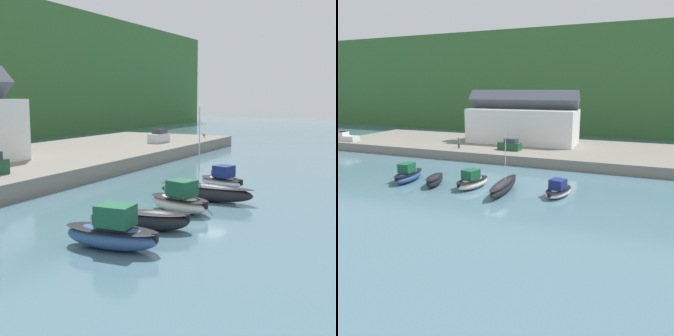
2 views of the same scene
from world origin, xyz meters
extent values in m
plane|color=slate|center=(0.00, 0.00, 0.00)|extent=(320.00, 320.00, 0.00)
cube|color=#386633|center=(0.00, 85.57, 14.33)|extent=(240.00, 62.08, 28.65)
cube|color=gray|center=(0.00, 26.25, 0.84)|extent=(92.31, 22.89, 1.67)
cube|color=white|center=(-6.26, 28.49, 5.13)|extent=(22.11, 8.39, 6.92)
cube|color=#474C56|center=(-6.26, 28.49, 10.51)|extent=(22.55, 3.83, 3.83)
ellipsoid|color=#33568E|center=(-13.56, 0.65, 0.71)|extent=(2.72, 6.09, 1.41)
ellipsoid|color=black|center=(-13.56, 0.65, 1.20)|extent=(2.82, 6.21, 0.12)
cube|color=#195638|center=(-13.53, 0.35, 2.04)|extent=(1.83, 2.21, 1.25)
cube|color=#8CA5B2|center=(-13.64, 1.53, 1.85)|extent=(1.49, 0.23, 0.63)
cube|color=black|center=(-13.31, -2.15, 0.99)|extent=(0.38, 0.31, 0.56)
ellipsoid|color=black|center=(-9.01, 0.23, 0.69)|extent=(2.75, 4.89, 1.38)
ellipsoid|color=black|center=(-9.01, 0.23, 1.18)|extent=(2.84, 4.99, 0.12)
cube|color=black|center=(-8.47, -1.90, 0.97)|extent=(0.42, 0.36, 0.56)
ellipsoid|color=white|center=(-3.77, 1.01, 0.65)|extent=(3.62, 5.74, 1.31)
ellipsoid|color=black|center=(-3.77, 1.01, 1.11)|extent=(3.73, 5.87, 0.12)
cube|color=#195638|center=(-3.84, 0.76, 1.92)|extent=(2.17, 2.25, 1.23)
cube|color=#8CA5B2|center=(-3.57, 1.80, 1.74)|extent=(1.55, 0.50, 0.61)
cube|color=black|center=(-4.42, -1.43, 0.92)|extent=(0.42, 0.36, 0.56)
ellipsoid|color=black|center=(0.75, 0.72, 0.75)|extent=(1.76, 8.38, 1.50)
ellipsoid|color=black|center=(0.75, 0.72, 1.28)|extent=(1.82, 8.54, 0.12)
cylinder|color=silver|center=(0.73, 1.34, 4.77)|extent=(0.10, 0.10, 6.54)
ellipsoid|color=white|center=(7.42, 1.81, 0.50)|extent=(3.40, 5.16, 1.00)
ellipsoid|color=black|center=(7.42, 1.81, 0.85)|extent=(3.51, 5.28, 0.12)
cube|color=navy|center=(7.35, 1.58, 1.58)|extent=(2.05, 2.04, 1.15)
cube|color=#8CA5B2|center=(7.61, 2.53, 1.40)|extent=(1.48, 0.49, 0.58)
cube|color=black|center=(6.83, -0.36, 0.70)|extent=(0.42, 0.36, 0.56)
cube|color=#1E4C2D|center=(-5.76, 19.93, 2.37)|extent=(4.37, 2.25, 1.40)
cube|color=#333842|center=(-5.45, 19.90, 3.45)|extent=(2.47, 1.78, 0.76)
cube|color=silver|center=(-41.52, 17.29, 2.22)|extent=(3.51, 2.01, 1.10)
cube|color=silver|center=(-43.54, 17.29, 2.62)|extent=(1.89, 1.90, 1.90)
cube|color=#2D333D|center=(-43.54, 17.29, 3.32)|extent=(1.62, 1.80, 0.50)
cylinder|color=#232838|center=(-15.43, 18.27, 2.10)|extent=(0.32, 0.32, 0.85)
cylinder|color=#4C7A4C|center=(-15.43, 18.27, 3.05)|extent=(0.40, 0.40, 1.05)
sphere|color=tan|center=(-15.43, 18.27, 3.69)|extent=(0.24, 0.24, 0.24)
camera|label=1|loc=(-35.52, -14.52, 8.85)|focal=50.00mm
camera|label=2|loc=(15.26, -35.50, 12.62)|focal=35.00mm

